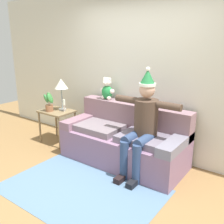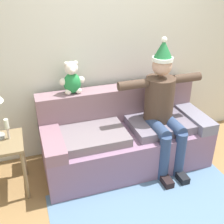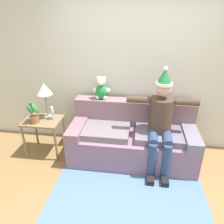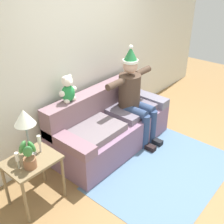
# 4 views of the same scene
# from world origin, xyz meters

# --- Properties ---
(ground_plane) EXTENTS (10.00, 10.00, 0.00)m
(ground_plane) POSITION_xyz_m (0.00, 0.00, 0.00)
(ground_plane) COLOR olive
(back_wall) EXTENTS (7.00, 0.10, 2.70)m
(back_wall) POSITION_xyz_m (0.00, 1.55, 1.35)
(back_wall) COLOR silver
(back_wall) RESTS_ON ground_plane
(couch) EXTENTS (1.96, 0.86, 0.90)m
(couch) POSITION_xyz_m (0.00, 1.04, 0.35)
(couch) COLOR gray
(couch) RESTS_ON ground_plane
(person_seated) EXTENTS (1.02, 0.77, 1.55)m
(person_seated) POSITION_xyz_m (0.40, 0.87, 0.79)
(person_seated) COLOR #4A372A
(person_seated) RESTS_ON ground_plane
(teddy_bear) EXTENTS (0.29, 0.17, 0.38)m
(teddy_bear) POSITION_xyz_m (-0.54, 1.30, 1.07)
(teddy_bear) COLOR #258943
(teddy_bear) RESTS_ON couch
(candle_short) EXTENTS (0.04, 0.04, 0.23)m
(candle_short) POSITION_xyz_m (-1.29, 0.99, 0.76)
(candle_short) COLOR beige
(candle_short) RESTS_ON side_table
(area_rug) EXTENTS (2.05, 1.40, 0.01)m
(area_rug) POSITION_xyz_m (0.00, 0.01, 0.00)
(area_rug) COLOR slate
(area_rug) RESTS_ON ground_plane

